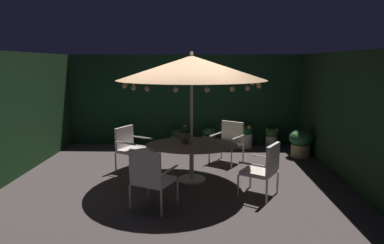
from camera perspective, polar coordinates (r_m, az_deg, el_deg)
name	(u,v)px	position (r m, az deg, el deg)	size (l,w,h in m)	color
ground_plane	(177,183)	(6.73, -2.58, -10.43)	(7.22, 7.09, 0.02)	#4A403F
hedge_backdrop_rear	(185,100)	(9.75, -1.23, 3.87)	(7.22, 0.30, 2.58)	#153420
hedge_backdrop_right	(359,120)	(7.04, 26.69, 0.36)	(0.30, 7.09, 2.58)	#19321B
patio_dining_table	(192,149)	(6.69, -0.06, -4.70)	(1.85, 1.44, 0.75)	silver
patio_umbrella	(192,68)	(6.46, -0.06, 9.24)	(2.89, 2.89, 2.56)	beige
centerpiece_planter	(185,133)	(6.70, -1.17, -1.87)	(0.28, 0.28, 0.38)	#83694E
patio_chair_north	(229,139)	(7.97, 6.31, -2.98)	(0.85, 0.85, 0.96)	silver
patio_chair_northeast	(130,145)	(7.51, -10.49, -3.93)	(0.81, 0.83, 0.95)	beige
patio_chair_east	(150,176)	(5.42, -7.14, -9.08)	(0.79, 0.76, 1.02)	beige
patio_chair_southeast	(264,167)	(6.04, 12.26, -7.48)	(0.77, 0.78, 0.97)	silver
potted_plant_left_far	(301,142)	(8.83, 18.13, -3.30)	(0.58, 0.58, 0.69)	tan
potted_plant_left_near	(124,137)	(9.56, -11.58, -2.47)	(0.39, 0.39, 0.59)	beige
potted_plant_right_far	(209,137)	(9.50, 2.84, -2.57)	(0.39, 0.39, 0.55)	#83674F
potted_plant_right_near	(272,137)	(9.68, 13.48, -2.52)	(0.35, 0.35, 0.54)	beige
potted_plant_back_right	(178,137)	(9.56, -2.41, -2.50)	(0.42, 0.42, 0.52)	beige
potted_plant_back_center	(245,135)	(9.43, 9.03, -2.23)	(0.43, 0.43, 0.68)	beige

